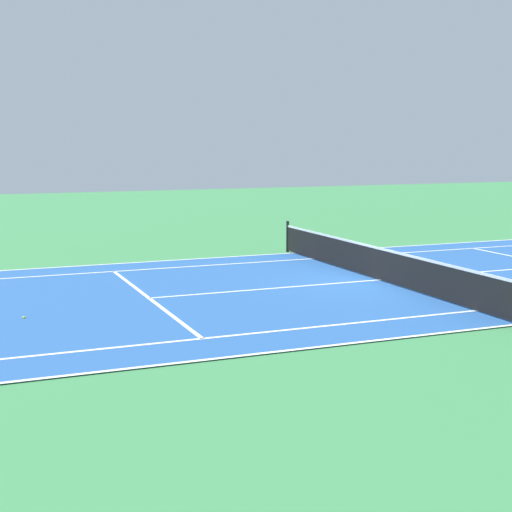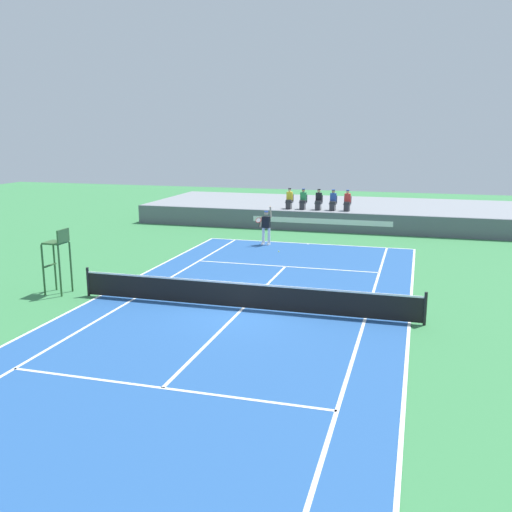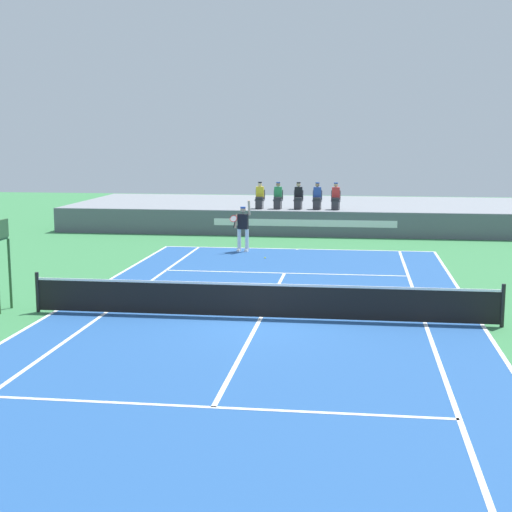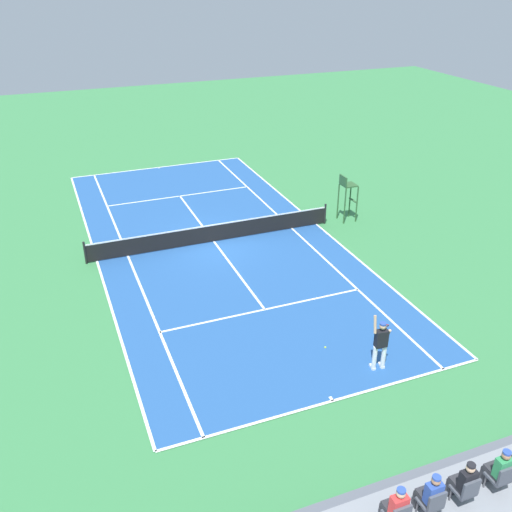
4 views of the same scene
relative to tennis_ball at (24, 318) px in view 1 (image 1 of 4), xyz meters
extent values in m
plane|color=#387F47|center=(1.04, -9.41, -0.03)|extent=(80.00, 80.00, 0.00)
cube|color=#235193|center=(1.04, -9.41, -0.02)|extent=(10.98, 23.78, 0.02)
cube|color=white|center=(6.53, -9.41, -0.01)|extent=(0.10, 23.78, 0.01)
cube|color=white|center=(-3.07, -9.41, -0.01)|extent=(0.10, 23.78, 0.01)
cube|color=white|center=(5.15, -9.41, -0.01)|extent=(0.10, 23.78, 0.01)
cube|color=white|center=(1.04, -3.01, -0.01)|extent=(8.22, 0.10, 0.01)
cube|color=white|center=(1.04, -9.41, -0.01)|extent=(0.10, 12.80, 0.01)
cylinder|color=black|center=(6.98, -9.41, 0.50)|extent=(0.10, 0.10, 1.07)
cube|color=black|center=(1.04, -9.41, 0.45)|extent=(11.78, 0.02, 0.84)
cube|color=white|center=(1.04, -9.41, 0.87)|extent=(11.78, 0.03, 0.06)
sphere|color=#D1E533|center=(0.00, 0.00, 0.00)|extent=(0.07, 0.07, 0.07)
camera|label=1|loc=(-16.58, 1.39, 3.74)|focal=53.24mm
camera|label=2|loc=(6.58, -27.22, 5.92)|focal=40.20mm
camera|label=3|loc=(3.40, -27.92, 4.60)|focal=52.84mm
camera|label=4|loc=(8.07, 13.93, 11.86)|focal=39.64mm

